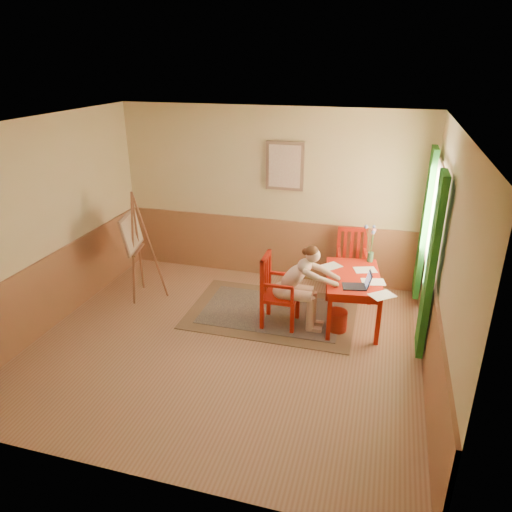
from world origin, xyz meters
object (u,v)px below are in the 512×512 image
(table, at_px, (353,281))
(easel, at_px, (134,236))
(chair_back, at_px, (351,262))
(figure, at_px, (299,283))
(laptop, at_px, (359,284))
(chair_left, at_px, (277,291))

(table, distance_m, easel, 3.28)
(chair_back, distance_m, figure, 1.39)
(chair_back, bearing_deg, figure, -114.98)
(table, height_order, laptop, laptop)
(chair_left, xyz_separation_m, easel, (-2.27, 0.26, 0.48))
(chair_back, height_order, laptop, chair_back)
(chair_left, bearing_deg, laptop, -0.28)
(table, height_order, easel, easel)
(laptop, relative_size, easel, 0.23)
(chair_back, relative_size, easel, 0.62)
(chair_left, relative_size, figure, 0.84)
(laptop, bearing_deg, easel, 175.53)
(chair_back, bearing_deg, table, -83.90)
(chair_left, distance_m, chair_back, 1.54)
(table, height_order, figure, figure)
(laptop, bearing_deg, chair_left, 179.72)
(figure, bearing_deg, laptop, -0.66)
(table, distance_m, laptop, 0.39)
(figure, relative_size, easel, 0.72)
(chair_left, distance_m, laptop, 1.12)
(table, relative_size, chair_left, 1.26)
(chair_left, height_order, laptop, chair_left)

